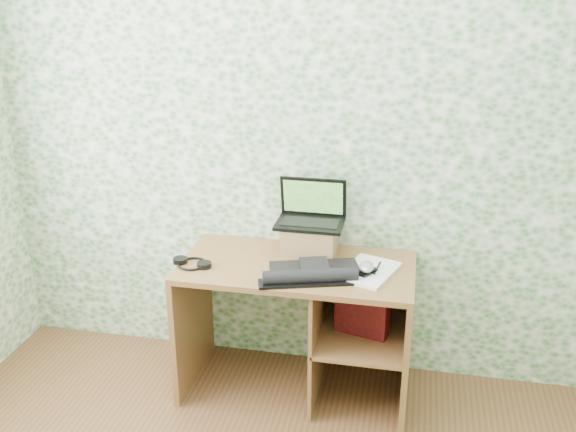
% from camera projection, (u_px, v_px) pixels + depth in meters
% --- Properties ---
extents(wall_back, '(3.50, 0.00, 3.50)m').
position_uv_depth(wall_back, '(308.00, 146.00, 3.38)').
color(wall_back, white).
rests_on(wall_back, ground).
extents(desk, '(1.20, 0.60, 0.75)m').
position_uv_depth(desk, '(312.00, 310.00, 3.40)').
color(desk, brown).
rests_on(desk, floor).
extents(riser, '(0.28, 0.23, 0.17)m').
position_uv_depth(riser, '(310.00, 240.00, 3.38)').
color(riser, '#A07D47').
rests_on(riser, desk).
extents(laptop, '(0.35, 0.25, 0.23)m').
position_uv_depth(laptop, '(311.00, 213.00, 3.37)').
color(laptop, black).
rests_on(laptop, riser).
extents(keyboard, '(0.51, 0.38, 0.07)m').
position_uv_depth(keyboard, '(312.00, 272.00, 3.15)').
color(keyboard, black).
rests_on(keyboard, desk).
extents(headphones, '(0.21, 0.18, 0.03)m').
position_uv_depth(headphones, '(192.00, 263.00, 3.28)').
color(headphones, black).
rests_on(headphones, desk).
extents(notepad, '(0.33, 0.39, 0.02)m').
position_uv_depth(notepad, '(368.00, 271.00, 3.20)').
color(notepad, silver).
rests_on(notepad, desk).
extents(mouse, '(0.13, 0.14, 0.04)m').
position_uv_depth(mouse, '(366.00, 269.00, 3.16)').
color(mouse, '#BABABD').
rests_on(mouse, notepad).
extents(pen, '(0.03, 0.15, 0.01)m').
position_uv_depth(pen, '(377.00, 268.00, 3.21)').
color(pen, black).
rests_on(pen, notepad).
extents(red_box, '(0.29, 0.15, 0.33)m').
position_uv_depth(red_box, '(363.00, 305.00, 3.30)').
color(red_box, maroon).
rests_on(red_box, desk).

